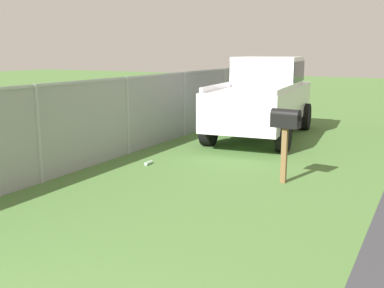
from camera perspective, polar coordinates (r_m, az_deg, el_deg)
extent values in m
cube|color=brown|center=(7.99, 11.46, -1.41)|extent=(0.09, 0.09, 0.97)
cube|color=black|center=(7.87, 11.64, 2.82)|extent=(0.25, 0.50, 0.22)
cylinder|color=black|center=(7.86, 11.67, 3.61)|extent=(0.25, 0.50, 0.20)
cube|color=red|center=(7.97, 11.89, 3.39)|extent=(0.02, 0.04, 0.18)
cube|color=silver|center=(12.13, 8.76, 5.00)|extent=(5.02, 2.30, 0.90)
cube|color=silver|center=(12.63, 9.51, 9.01)|extent=(1.82, 1.82, 0.76)
cube|color=black|center=(12.63, 9.51, 9.01)|extent=(1.77, 1.85, 0.53)
cube|color=silver|center=(11.29, 3.44, 7.22)|extent=(2.52, 0.35, 0.12)
cube|color=silver|center=(10.87, 11.78, 6.83)|extent=(2.52, 0.35, 0.12)
cylinder|color=black|center=(13.96, 6.65, 3.85)|extent=(0.78, 0.34, 0.76)
cylinder|color=black|center=(13.59, 13.98, 3.37)|extent=(0.78, 0.34, 0.76)
cylinder|color=black|center=(10.94, 2.11, 1.76)|extent=(0.78, 0.34, 0.76)
cylinder|color=black|center=(10.47, 11.40, 1.09)|extent=(0.78, 0.34, 0.76)
cylinder|color=#9EA3A8|center=(8.18, -18.69, 1.14)|extent=(0.07, 0.07, 1.71)
cylinder|color=#9EA3A8|center=(10.06, -8.09, 3.51)|extent=(0.07, 0.07, 1.71)
cylinder|color=#9EA3A8|center=(12.19, -0.97, 5.04)|extent=(0.07, 0.07, 1.71)
cylinder|color=#9EA3A8|center=(14.46, 3.99, 6.06)|extent=(0.07, 0.07, 1.71)
cylinder|color=#9EA3A8|center=(16.81, 7.60, 6.76)|extent=(0.07, 0.07, 1.71)
cube|color=#9EA3A8|center=(9.98, -8.23, 8.20)|extent=(15.30, 0.04, 0.04)
cube|color=gray|center=(10.06, -8.09, 3.51)|extent=(15.30, 0.01, 1.71)
cube|color=silver|center=(10.96, 2.34, -0.22)|extent=(0.15, 0.14, 0.01)
cylinder|color=#B2D8BF|center=(9.21, -5.48, -2.37)|extent=(0.22, 0.08, 0.07)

